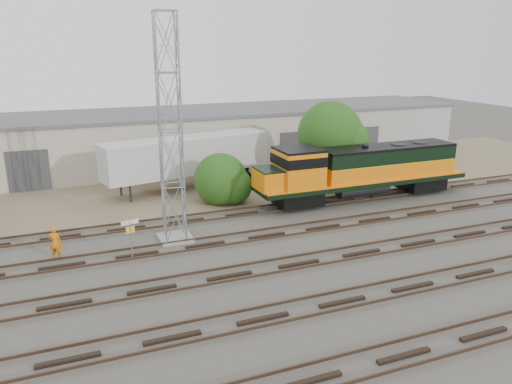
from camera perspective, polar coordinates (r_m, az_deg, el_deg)
name	(u,v)px	position (r m, az deg, el deg)	size (l,w,h in m)	color
ground	(277,245)	(30.05, 2.36, -6.10)	(140.00, 140.00, 0.00)	#47423A
dirt_strip	(206,183)	(43.43, -5.73, 1.02)	(80.00, 16.00, 0.02)	#726047
tracks	(299,264)	(27.54, 4.93, -8.16)	(80.00, 20.40, 0.28)	black
warehouse	(183,138)	(50.39, -8.33, 6.18)	(58.40, 10.40, 5.30)	beige
locomotive	(360,170)	(38.80, 11.83, 2.51)	(17.36, 3.05, 4.17)	black
signal_tower	(170,135)	(29.52, -9.76, 6.44)	(1.97, 1.97, 13.32)	gray
sign_post	(130,232)	(28.28, -14.15, -4.44)	(0.97, 0.24, 2.40)	gray
worker	(55,243)	(30.02, -21.96, -5.40)	(0.70, 0.46, 1.92)	orange
semi_trailer	(191,156)	(41.54, -7.42, 4.10)	(14.30, 5.63, 4.31)	silver
dumpster_blue	(345,154)	(51.95, 10.13, 4.26)	(1.60, 1.50, 1.50)	navy
dumpster_red	(370,153)	(53.35, 12.87, 4.37)	(1.50, 1.40, 1.40)	maroon
tree_mid	(224,181)	(37.58, -3.69, 1.24)	(4.22, 4.02, 4.02)	#382619
tree_east	(334,135)	(41.66, 8.91, 6.41)	(5.58, 5.32, 7.18)	#382619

